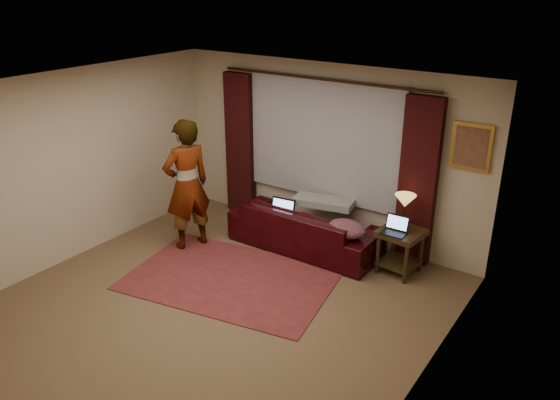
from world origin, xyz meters
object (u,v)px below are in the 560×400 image
object	(u,v)px
end_table	(400,251)
tiffany_lamp	(404,211)
person	(187,185)
laptop_table	(394,226)
sofa	(305,220)
laptop_sofa	(279,211)

from	to	relation	value
end_table	tiffany_lamp	xyz separation A→B (m)	(-0.04, 0.14, 0.53)
person	tiffany_lamp	bearing A→B (deg)	131.69
tiffany_lamp	laptop_table	size ratio (longest dim) A/B	1.33
end_table	tiffany_lamp	distance (m)	0.55
sofa	person	world-z (taller)	person
laptop_sofa	laptop_table	bearing A→B (deg)	-1.57
laptop_table	sofa	bearing A→B (deg)	177.17
laptop_table	person	distance (m)	2.94
laptop_sofa	tiffany_lamp	size ratio (longest dim) A/B	0.90
laptop_sofa	person	xyz separation A→B (m)	(-1.11, -0.70, 0.38)
laptop_sofa	person	size ratio (longest dim) A/B	0.21
sofa	tiffany_lamp	world-z (taller)	tiffany_lamp
laptop_table	end_table	bearing A→B (deg)	71.77
tiffany_lamp	laptop_table	bearing A→B (deg)	-90.89
person	end_table	bearing A→B (deg)	128.94
laptop_sofa	person	bearing A→B (deg)	-154.61
tiffany_lamp	person	distance (m)	3.03
tiffany_lamp	person	xyz separation A→B (m)	(-2.80, -1.15, 0.11)
end_table	person	distance (m)	3.09
laptop_table	laptop_sofa	bearing A→B (deg)	-175.66
laptop_sofa	laptop_table	size ratio (longest dim) A/B	1.20
laptop_sofa	laptop_table	xyz separation A→B (m)	(1.69, 0.16, 0.15)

